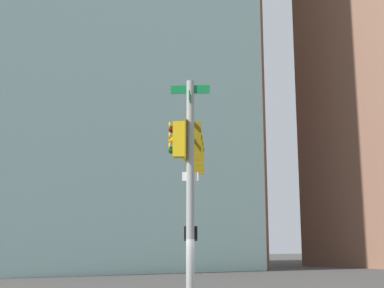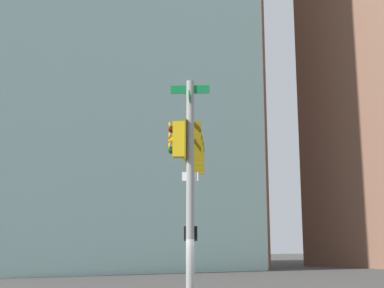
{
  "view_description": "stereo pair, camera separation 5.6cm",
  "coord_description": "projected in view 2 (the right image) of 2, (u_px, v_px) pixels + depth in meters",
  "views": [
    {
      "loc": [
        -7.61,
        -12.61,
        2.35
      ],
      "look_at": [
        0.01,
        0.52,
        5.3
      ],
      "focal_mm": 48.75,
      "sensor_mm": 36.0,
      "label": 1
    },
    {
      "loc": [
        -7.56,
        -12.64,
        2.35
      ],
      "look_at": [
        0.01,
        0.52,
        5.3
      ],
      "focal_mm": 48.75,
      "sensor_mm": 36.0,
      "label": 2
    }
  ],
  "objects": [
    {
      "name": "signal_pole_assembly",
      "position": [
        192.0,
        162.0,
        15.97
      ],
      "size": [
        3.28,
        4.58,
        6.96
      ],
      "rotation": [
        0.0,
        0.0,
        0.99
      ],
      "color": "gray",
      "rests_on": "ground_plane"
    },
    {
      "name": "building_brick_nearside",
      "position": [
        142.0,
        13.0,
        61.8
      ],
      "size": [
        20.42,
        20.32,
        58.87
      ],
      "primitive_type": "cube",
      "color": "brown",
      "rests_on": "ground_plane"
    },
    {
      "name": "building_brick_farside",
      "position": [
        160.0,
        45.0,
        65.52
      ],
      "size": [
        17.96,
        15.16,
        54.07
      ],
      "primitive_type": "cube",
      "color": "#4C3328",
      "rests_on": "ground_plane"
    }
  ]
}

